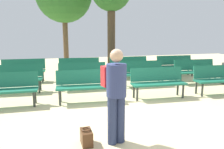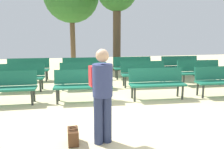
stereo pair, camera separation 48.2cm
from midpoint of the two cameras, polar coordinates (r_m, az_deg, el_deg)
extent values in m
plane|color=beige|center=(5.06, 8.29, -11.57)|extent=(24.00, 24.00, 0.00)
cube|color=#19664C|center=(6.44, -23.76, -3.43)|extent=(1.61, 0.48, 0.05)
cube|color=#19664C|center=(6.58, -23.51, -0.93)|extent=(1.60, 0.16, 0.40)
cylinder|color=#2D332D|center=(6.21, -17.65, -5.70)|extent=(0.06, 0.06, 0.40)
cylinder|color=#2D332D|center=(6.51, -17.27, -4.89)|extent=(0.06, 0.06, 0.40)
cube|color=#19664C|center=(6.18, -5.12, -3.08)|extent=(1.63, 0.55, 0.05)
cube|color=#19664C|center=(6.32, -5.22, -0.49)|extent=(1.60, 0.24, 0.40)
cylinder|color=#2D332D|center=(6.11, -11.64, -5.66)|extent=(0.06, 0.06, 0.40)
cylinder|color=#2D332D|center=(6.15, 1.52, -5.32)|extent=(0.06, 0.06, 0.40)
cylinder|color=#2D332D|center=(6.42, -11.41, -4.84)|extent=(0.06, 0.06, 0.40)
cylinder|color=#2D332D|center=(6.45, 1.11, -4.53)|extent=(0.06, 0.06, 0.40)
cube|color=#19664C|center=(6.58, 13.58, -2.49)|extent=(1.62, 0.52, 0.05)
cube|color=#19664C|center=(6.71, 13.05, -0.06)|extent=(1.60, 0.20, 0.40)
cylinder|color=#2D332D|center=(6.26, 8.04, -5.12)|extent=(0.06, 0.06, 0.40)
cylinder|color=#2D332D|center=(6.78, 19.52, -4.40)|extent=(0.06, 0.06, 0.40)
cylinder|color=#2D332D|center=(6.56, 7.27, -4.35)|extent=(0.06, 0.06, 0.40)
cylinder|color=#2D332D|center=(7.05, 18.33, -3.74)|extent=(0.06, 0.06, 0.40)
cube|color=#19664C|center=(7.58, 28.06, -1.72)|extent=(1.62, 0.53, 0.05)
cube|color=#19664C|center=(7.69, 27.37, 0.38)|extent=(1.60, 0.21, 0.40)
cylinder|color=#2D332D|center=(7.11, 24.03, -4.03)|extent=(0.06, 0.06, 0.40)
cylinder|color=#2D332D|center=(7.38, 22.74, -3.41)|extent=(0.06, 0.06, 0.40)
cube|color=#19664C|center=(7.74, -21.09, -0.90)|extent=(1.63, 0.56, 0.05)
cube|color=#19664C|center=(7.89, -20.86, 1.14)|extent=(1.60, 0.24, 0.40)
cylinder|color=#2D332D|center=(7.49, -16.07, -2.76)|extent=(0.06, 0.06, 0.40)
cylinder|color=#2D332D|center=(7.80, -15.70, -2.20)|extent=(0.06, 0.06, 0.40)
cube|color=#19664C|center=(7.58, -5.44, -0.45)|extent=(1.62, 0.52, 0.05)
cube|color=#19664C|center=(7.73, -5.55, 1.63)|extent=(1.60, 0.20, 0.40)
cylinder|color=#2D332D|center=(7.47, -10.73, -2.55)|extent=(0.06, 0.06, 0.40)
cylinder|color=#2D332D|center=(7.53, -0.02, -2.24)|extent=(0.06, 0.06, 0.40)
cylinder|color=#2D332D|center=(7.78, -10.63, -1.99)|extent=(0.06, 0.06, 0.40)
cylinder|color=#2D332D|center=(7.84, -0.35, -1.70)|extent=(0.06, 0.06, 0.40)
cube|color=#19664C|center=(7.97, 9.90, 0.01)|extent=(1.62, 0.52, 0.05)
cube|color=#19664C|center=(8.11, 9.53, 1.98)|extent=(1.60, 0.20, 0.40)
cylinder|color=#2D332D|center=(7.68, 5.23, -2.02)|extent=(0.06, 0.06, 0.40)
cylinder|color=#2D332D|center=(8.11, 14.91, -1.65)|extent=(0.06, 0.06, 0.40)
cylinder|color=#2D332D|center=(7.98, 4.71, -1.51)|extent=(0.06, 0.06, 0.40)
cylinder|color=#2D332D|center=(8.40, 14.07, -1.18)|extent=(0.06, 0.06, 0.40)
cube|color=#19664C|center=(8.81, 23.08, 0.34)|extent=(1.62, 0.53, 0.05)
cube|color=#19664C|center=(8.95, 22.55, 2.12)|extent=(1.60, 0.21, 0.40)
cylinder|color=#2D332D|center=(8.38, 19.39, -1.50)|extent=(0.06, 0.06, 0.40)
cylinder|color=#2D332D|center=(9.10, 27.27, -1.16)|extent=(0.06, 0.06, 0.40)
cylinder|color=#2D332D|center=(8.66, 18.44, -1.05)|extent=(0.06, 0.06, 0.40)
cylinder|color=#2D332D|center=(9.36, 26.16, -0.75)|extent=(0.06, 0.06, 0.40)
cube|color=#19664C|center=(9.19, -19.29, 1.01)|extent=(1.62, 0.51, 0.05)
cube|color=#19664C|center=(9.34, -19.16, 2.70)|extent=(1.60, 0.19, 0.40)
cylinder|color=#2D332D|center=(9.23, -23.65, -0.69)|extent=(0.06, 0.06, 0.40)
cylinder|color=#2D332D|center=(8.97, -14.98, -0.46)|extent=(0.06, 0.06, 0.40)
cylinder|color=#2D332D|center=(9.54, -23.16, -0.30)|extent=(0.06, 0.06, 0.40)
cylinder|color=#2D332D|center=(9.28, -14.77, -0.06)|extent=(0.06, 0.06, 0.40)
cube|color=#19664C|center=(8.95, -5.95, 1.33)|extent=(1.63, 0.54, 0.05)
cube|color=#19664C|center=(9.11, -6.01, 3.06)|extent=(1.60, 0.23, 0.40)
cylinder|color=#2D332D|center=(8.85, -10.43, -0.41)|extent=(0.06, 0.06, 0.40)
cylinder|color=#2D332D|center=(8.88, -1.38, -0.19)|extent=(0.06, 0.06, 0.40)
cylinder|color=#2D332D|center=(9.16, -10.33, -0.01)|extent=(0.06, 0.06, 0.40)
cylinder|color=#2D332D|center=(9.19, -1.58, 0.20)|extent=(0.06, 0.06, 0.40)
cube|color=#19664C|center=(9.26, 6.94, 1.63)|extent=(1.61, 0.48, 0.05)
cube|color=#19664C|center=(9.41, 6.63, 3.30)|extent=(1.60, 0.16, 0.40)
cylinder|color=#2D332D|center=(8.98, 2.90, -0.07)|extent=(0.06, 0.06, 0.40)
cylinder|color=#2D332D|center=(9.37, 11.29, 0.20)|extent=(0.06, 0.06, 0.40)
cylinder|color=#2D332D|center=(9.28, 2.48, 0.30)|extent=(0.06, 0.06, 0.40)
cylinder|color=#2D332D|center=(9.67, 10.63, 0.55)|extent=(0.06, 0.06, 0.40)
cube|color=#19664C|center=(9.97, 18.53, 1.81)|extent=(1.62, 0.51, 0.05)
cube|color=#19664C|center=(10.12, 18.11, 3.37)|extent=(1.60, 0.19, 0.40)
cylinder|color=#2D332D|center=(9.57, 15.14, 0.25)|extent=(0.06, 0.06, 0.40)
cylinder|color=#2D332D|center=(10.21, 22.37, 0.46)|extent=(0.06, 0.06, 0.40)
cylinder|color=#2D332D|center=(9.86, 14.40, 0.60)|extent=(0.06, 0.06, 0.40)
cylinder|color=#2D332D|center=(10.48, 21.48, 0.78)|extent=(0.06, 0.06, 0.40)
cylinder|color=#4C3A28|center=(11.03, 2.51, 9.35)|extent=(0.38, 0.38, 3.21)
cylinder|color=brown|center=(12.65, -8.89, 8.84)|extent=(0.28, 0.28, 2.94)
cylinder|color=navy|center=(3.97, 2.28, -11.32)|extent=(0.16, 0.16, 0.85)
cylinder|color=navy|center=(3.92, 0.10, -11.67)|extent=(0.16, 0.16, 0.85)
cylinder|color=navy|center=(3.73, 1.24, -1.52)|extent=(0.40, 0.40, 0.55)
sphere|color=tan|center=(3.66, 1.27, 4.82)|extent=(0.22, 0.22, 0.22)
cube|color=red|center=(3.96, -0.25, -0.37)|extent=(0.31, 0.23, 0.36)
cube|color=#4C2D19|center=(4.06, -6.44, -15.47)|extent=(0.19, 0.32, 0.26)
torus|color=#4C2D19|center=(3.99, -6.49, -13.55)|extent=(0.16, 0.16, 0.02)
camera|label=1|loc=(0.24, -88.09, 0.38)|focal=35.85mm
camera|label=2|loc=(0.24, 91.91, -0.38)|focal=35.85mm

